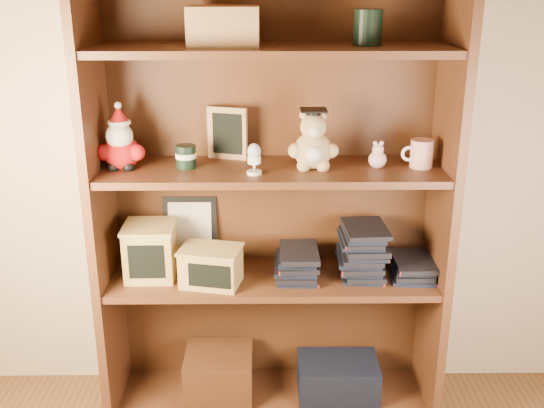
{
  "coord_description": "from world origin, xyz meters",
  "views": [
    {
      "loc": [
        0.16,
        -0.75,
        1.55
      ],
      "look_at": [
        0.18,
        1.3,
        0.82
      ],
      "focal_mm": 42.0,
      "sensor_mm": 36.0,
      "label": 1
    }
  ],
  "objects_px": {
    "teacher_mug": "(421,154)",
    "treats_box": "(150,250)",
    "grad_teddy_bear": "(313,146)",
    "bookcase": "(271,210)"
  },
  "relations": [
    {
      "from": "grad_teddy_bear",
      "to": "treats_box",
      "type": "bearing_deg",
      "value": 179.46
    },
    {
      "from": "treats_box",
      "to": "teacher_mug",
      "type": "bearing_deg",
      "value": 0.05
    },
    {
      "from": "grad_teddy_bear",
      "to": "teacher_mug",
      "type": "relative_size",
      "value": 1.91
    },
    {
      "from": "grad_teddy_bear",
      "to": "treats_box",
      "type": "height_order",
      "value": "grad_teddy_bear"
    },
    {
      "from": "bookcase",
      "to": "teacher_mug",
      "type": "bearing_deg",
      "value": -5.77
    },
    {
      "from": "bookcase",
      "to": "teacher_mug",
      "type": "height_order",
      "value": "bookcase"
    },
    {
      "from": "grad_teddy_bear",
      "to": "treats_box",
      "type": "xyz_separation_m",
      "value": [
        -0.56,
        0.01,
        -0.38
      ]
    },
    {
      "from": "bookcase",
      "to": "treats_box",
      "type": "distance_m",
      "value": 0.45
    },
    {
      "from": "bookcase",
      "to": "teacher_mug",
      "type": "relative_size",
      "value": 15.0
    },
    {
      "from": "teacher_mug",
      "to": "treats_box",
      "type": "distance_m",
      "value": 0.99
    }
  ]
}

